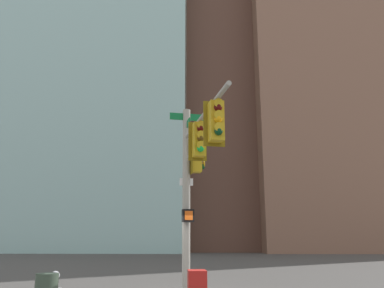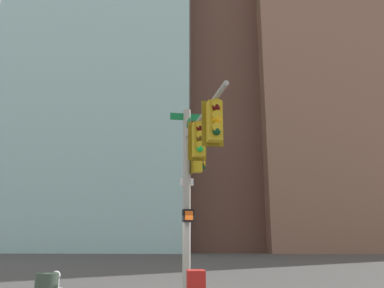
% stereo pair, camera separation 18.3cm
% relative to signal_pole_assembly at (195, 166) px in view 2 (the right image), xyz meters
% --- Properties ---
extents(signal_pole_assembly, '(1.76, 5.24, 6.11)m').
position_rel_signal_pole_assembly_xyz_m(signal_pole_assembly, '(0.00, 0.00, 0.00)').
color(signal_pole_assembly, '#9E998C').
rests_on(signal_pole_assembly, ground_plane).
extents(fire_hydrant, '(0.34, 0.26, 0.87)m').
position_rel_signal_pole_assembly_xyz_m(fire_hydrant, '(-4.12, 0.19, -3.48)').
color(fire_hydrant, '#B2B2B7').
rests_on(fire_hydrant, ground_plane).
extents(building_brick_nearside, '(26.89, 16.14, 51.30)m').
position_rel_signal_pole_assembly_xyz_m(building_brick_nearside, '(21.21, 43.37, 21.70)').
color(building_brick_nearside, '#845B47').
rests_on(building_brick_nearside, ground_plane).
extents(building_brick_midblock, '(16.91, 14.01, 29.80)m').
position_rel_signal_pole_assembly_xyz_m(building_brick_midblock, '(3.07, 54.88, 10.95)').
color(building_brick_midblock, brown).
rests_on(building_brick_midblock, ground_plane).
extents(building_glass_tower, '(26.51, 22.58, 68.58)m').
position_rel_signal_pole_assembly_xyz_m(building_glass_tower, '(-15.16, 46.56, 30.34)').
color(building_glass_tower, '#9EC6C1').
rests_on(building_glass_tower, ground_plane).
extents(building_brick_farside, '(19.94, 18.78, 49.97)m').
position_rel_signal_pole_assembly_xyz_m(building_brick_farside, '(7.10, 48.87, 21.03)').
color(building_brick_farside, brown).
rests_on(building_brick_farside, ground_plane).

